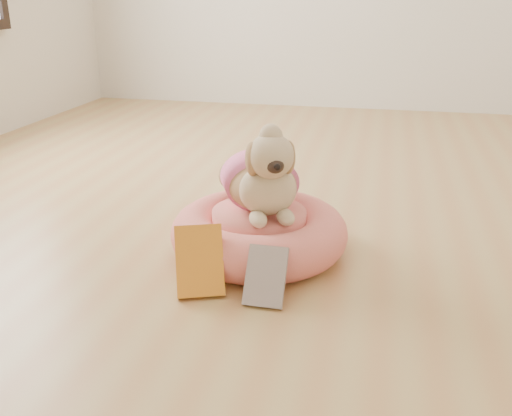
% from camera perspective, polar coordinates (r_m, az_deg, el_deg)
% --- Properties ---
extents(floor, '(4.50, 4.50, 0.00)m').
position_cam_1_polar(floor, '(2.46, 2.93, 0.30)').
color(floor, '#B9844D').
rests_on(floor, ground).
extents(pet_bed, '(0.61, 0.61, 0.16)m').
position_cam_1_polar(pet_bed, '(1.99, 0.31, -2.46)').
color(pet_bed, '#D36B52').
rests_on(pet_bed, floor).
extents(dog, '(0.47, 0.54, 0.33)m').
position_cam_1_polar(dog, '(1.92, 0.63, 4.54)').
color(dog, olive).
rests_on(dog, pet_bed).
extents(book_yellow, '(0.18, 0.17, 0.21)m').
position_cam_1_polar(book_yellow, '(1.74, -5.67, -5.27)').
color(book_yellow, gold).
rests_on(book_yellow, floor).
extents(book_white, '(0.12, 0.12, 0.16)m').
position_cam_1_polar(book_white, '(1.69, 0.98, -6.83)').
color(book_white, white).
rests_on(book_white, floor).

